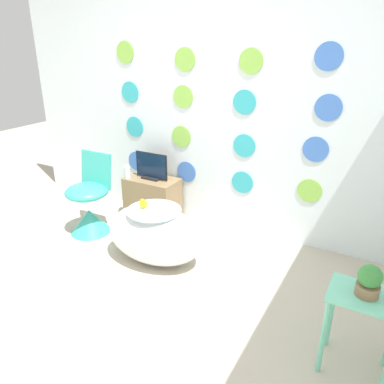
# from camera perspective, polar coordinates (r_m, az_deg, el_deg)

# --- Properties ---
(ground_plane) EXTENTS (12.00, 12.00, 0.00)m
(ground_plane) POSITION_cam_1_polar(r_m,az_deg,el_deg) (2.89, -14.59, -19.15)
(ground_plane) COLOR #BCB29E
(wall_back_dotted) EXTENTS (4.91, 0.05, 2.60)m
(wall_back_dotted) POSITION_cam_1_polar(r_m,az_deg,el_deg) (3.77, 3.64, 13.42)
(wall_back_dotted) COLOR white
(wall_back_dotted) RESTS_ON ground_plane
(bathtub) EXTENTS (0.92, 0.59, 0.51)m
(bathtub) POSITION_cam_1_polar(r_m,az_deg,el_deg) (3.38, -5.68, -6.39)
(bathtub) COLOR white
(bathtub) RESTS_ON ground_plane
(rubber_duck) EXTENTS (0.07, 0.08, 0.08)m
(rubber_duck) POSITION_cam_1_polar(r_m,az_deg,el_deg) (3.28, -7.45, -1.70)
(rubber_duck) COLOR yellow
(rubber_duck) RESTS_ON bathtub
(chair) EXTENTS (0.43, 0.43, 0.82)m
(chair) POSITION_cam_1_polar(r_m,az_deg,el_deg) (3.98, -15.40, -2.18)
(chair) COLOR #38B2A3
(chair) RESTS_ON ground_plane
(tv_cabinet) EXTENTS (0.58, 0.34, 0.46)m
(tv_cabinet) POSITION_cam_1_polar(r_m,az_deg,el_deg) (4.20, -6.02, -0.90)
(tv_cabinet) COLOR #8E704C
(tv_cabinet) RESTS_ON ground_plane
(tv) EXTENTS (0.39, 0.12, 0.29)m
(tv) POSITION_cam_1_polar(r_m,az_deg,el_deg) (4.07, -6.21, 3.74)
(tv) COLOR black
(tv) RESTS_ON tv_cabinet
(vase) EXTENTS (0.07, 0.07, 0.15)m
(vase) POSITION_cam_1_polar(r_m,az_deg,el_deg) (4.15, -9.82, 3.01)
(vase) COLOR white
(vase) RESTS_ON tv_cabinet
(side_table) EXTENTS (0.40, 0.29, 0.54)m
(side_table) POSITION_cam_1_polar(r_m,az_deg,el_deg) (2.46, 24.50, -16.48)
(side_table) COLOR #72D8B7
(side_table) RESTS_ON ground_plane
(potted_plant_left) EXTENTS (0.13, 0.13, 0.19)m
(potted_plant_left) POSITION_cam_1_polar(r_m,az_deg,el_deg) (2.34, 25.39, -12.13)
(potted_plant_left) COLOR #8C6B4C
(potted_plant_left) RESTS_ON side_table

